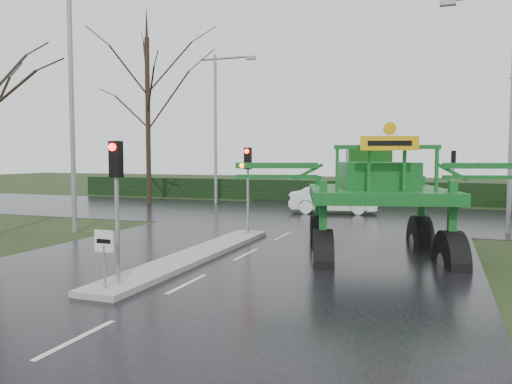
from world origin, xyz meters
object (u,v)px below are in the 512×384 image
(keep_left_sign, at_px, (104,250))
(street_light_left_far, at_px, (220,115))
(street_light_right, at_px, (505,87))
(crop_sprayer, at_px, (323,181))
(traffic_signal_far, at_px, (453,167))
(white_sedan, at_px, (333,213))
(street_light_left_near, at_px, (77,87))
(traffic_signal_near, at_px, (116,181))
(traffic_signal_mid, at_px, (248,171))

(keep_left_sign, bearing_deg, street_light_left_far, 107.78)
(street_light_right, relative_size, crop_sprayer, 1.11)
(traffic_signal_far, distance_m, white_sedan, 7.55)
(street_light_right, relative_size, street_light_left_far, 1.00)
(traffic_signal_far, xyz_separation_m, crop_sprayer, (-3.98, -16.15, -0.14))
(street_light_left_near, height_order, white_sedan, street_light_left_near)
(traffic_signal_near, distance_m, crop_sprayer, 6.19)
(street_light_left_near, relative_size, street_light_right, 1.00)
(white_sedan, bearing_deg, street_light_right, -131.00)
(traffic_signal_mid, relative_size, street_light_left_near, 0.35)
(traffic_signal_near, bearing_deg, crop_sprayer, 51.83)
(traffic_signal_near, relative_size, street_light_right, 0.35)
(traffic_signal_near, distance_m, white_sedan, 18.01)
(keep_left_sign, xyz_separation_m, street_light_right, (9.49, 13.50, 4.93))
(keep_left_sign, height_order, street_light_right, street_light_right)
(traffic_signal_far, distance_m, crop_sprayer, 16.64)
(crop_sprayer, distance_m, white_sedan, 13.33)
(street_light_left_far, bearing_deg, keep_left_sign, -72.22)
(street_light_left_far, bearing_deg, traffic_signal_far, 0.03)
(traffic_signal_far, xyz_separation_m, street_light_right, (1.69, -8.01, 3.40))
(street_light_left_far, bearing_deg, white_sedan, -21.16)
(crop_sprayer, xyz_separation_m, white_sedan, (-2.32, 12.89, -2.45))
(keep_left_sign, relative_size, traffic_signal_near, 0.38)
(street_light_right, bearing_deg, traffic_signal_mid, -154.60)
(street_light_right, xyz_separation_m, street_light_left_far, (-16.39, 8.00, 0.00))
(street_light_left_far, bearing_deg, crop_sprayer, -56.42)
(street_light_left_near, bearing_deg, traffic_signal_far, 43.63)
(traffic_signal_near, height_order, street_light_left_near, street_light_left_near)
(traffic_signal_mid, relative_size, traffic_signal_far, 1.00)
(traffic_signal_mid, relative_size, white_sedan, 0.73)
(keep_left_sign, relative_size, white_sedan, 0.28)
(street_light_left_far, height_order, crop_sprayer, street_light_left_far)
(traffic_signal_near, height_order, street_light_left_far, street_light_left_far)
(traffic_signal_near, xyz_separation_m, white_sedan, (1.51, 17.76, -2.59))
(street_light_right, bearing_deg, keep_left_sign, -125.12)
(traffic_signal_mid, distance_m, crop_sprayer, 5.28)
(street_light_right, relative_size, white_sedan, 2.08)
(traffic_signal_far, xyz_separation_m, white_sedan, (-6.29, -3.26, -2.59))
(street_light_left_far, height_order, white_sedan, street_light_left_far)
(traffic_signal_near, relative_size, traffic_signal_far, 1.00)
(traffic_signal_near, bearing_deg, keep_left_sign, -90.00)
(white_sedan, bearing_deg, crop_sprayer, 179.91)
(traffic_signal_far, distance_m, street_light_left_far, 15.08)
(keep_left_sign, relative_size, street_light_right, 0.14)
(street_light_right, bearing_deg, traffic_signal_far, 101.95)
(crop_sprayer, bearing_deg, traffic_signal_far, 60.75)
(street_light_left_near, distance_m, crop_sprayer, 11.49)
(traffic_signal_far, bearing_deg, keep_left_sign, 70.07)
(keep_left_sign, relative_size, street_light_left_near, 0.14)
(keep_left_sign, distance_m, crop_sprayer, 6.73)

